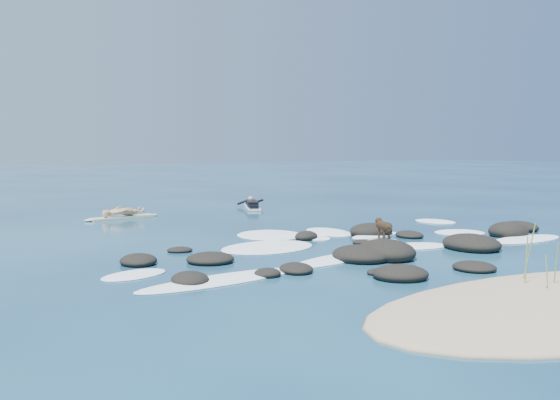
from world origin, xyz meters
TOP-DOWN VIEW (x-y plane):
  - ground at (0.00, 0.00)m, footprint 160.00×160.00m
  - reef_rocks at (0.89, -2.17)m, footprint 13.96×6.92m
  - breaking_foam at (-0.07, -0.42)m, footprint 14.14×7.66m
  - standing_surfer_rig at (-4.12, 8.63)m, footprint 3.04×1.13m
  - paddling_surfer_rig at (1.94, 9.83)m, footprint 1.60×2.71m
  - dog at (1.24, -0.74)m, footprint 0.45×1.10m

SIDE VIEW (x-z plane):
  - ground at x=0.00m, z-range 0.00..0.00m
  - breaking_foam at x=-0.07m, z-range -0.05..0.07m
  - reef_rocks at x=0.89m, z-range -0.19..0.42m
  - paddling_surfer_rig at x=1.94m, z-range -0.08..0.40m
  - dog at x=1.24m, z-range 0.12..0.82m
  - standing_surfer_rig at x=-4.12m, z-range -0.18..1.56m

